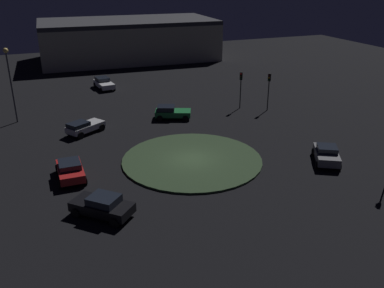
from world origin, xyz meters
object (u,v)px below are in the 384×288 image
at_px(car_green, 171,112).
at_px(car_red, 70,170).
at_px(streetlamp_northwest, 10,75).
at_px(store_building, 128,39).
at_px(car_white, 104,83).
at_px(car_silver, 84,127).
at_px(traffic_light_northeast_near, 269,84).
at_px(car_black, 103,206).
at_px(car_grey, 327,154).
at_px(traffic_light_northeast, 241,83).

bearing_deg(car_green, car_red, -115.48).
bearing_deg(streetlamp_northwest, car_green, -17.54).
bearing_deg(streetlamp_northwest, store_building, 56.78).
xyz_separation_m(car_red, car_green, (12.19, 10.89, -0.02)).
height_order(car_white, car_green, car_white).
bearing_deg(car_silver, traffic_light_northeast_near, -32.67).
relative_size(streetlamp_northwest, store_building, 0.25).
distance_m(car_black, store_building, 54.78).
height_order(car_black, car_grey, car_black).
distance_m(car_red, car_green, 16.35).
bearing_deg(traffic_light_northeast_near, store_building, -114.48).
xyz_separation_m(car_silver, streetlamp_northwest, (-6.32, 6.28, 4.49)).
distance_m(traffic_light_northeast_near, store_building, 37.59).
xyz_separation_m(traffic_light_northeast, traffic_light_northeast_near, (2.65, -1.90, 0.02)).
height_order(car_green, traffic_light_northeast_near, traffic_light_northeast_near).
distance_m(car_red, car_silver, 10.00).
xyz_separation_m(car_green, car_grey, (8.66, -15.82, 0.00)).
relative_size(car_white, car_red, 1.16).
bearing_deg(car_silver, car_grey, -70.62).
distance_m(car_black, car_grey, 19.54).
xyz_separation_m(car_black, traffic_light_northeast_near, (22.32, 15.93, 2.35)).
relative_size(car_white, streetlamp_northwest, 0.56).
bearing_deg(store_building, car_grey, 98.16).
distance_m(car_white, car_red, 27.66).
bearing_deg(car_red, car_green, -48.13).
height_order(car_silver, traffic_light_northeast_near, traffic_light_northeast_near).
relative_size(traffic_light_northeast, traffic_light_northeast_near, 0.99).
bearing_deg(car_white, streetlamp_northwest, -54.19).
bearing_deg(car_white, car_red, -22.98).
bearing_deg(car_silver, car_red, -136.36).
distance_m(car_red, streetlamp_northwest, 17.02).
bearing_deg(car_green, streetlamp_northwest, -174.79).
xyz_separation_m(car_green, streetlamp_northwest, (-16.06, 5.08, 4.49)).
distance_m(car_silver, streetlamp_northwest, 9.97).
relative_size(traffic_light_northeast, streetlamp_northwest, 0.55).
xyz_separation_m(car_white, car_silver, (-5.13, -16.90, -0.01)).
xyz_separation_m(car_black, car_silver, (1.08, 16.12, -0.04)).
bearing_deg(store_building, car_white, 69.62).
height_order(car_green, streetlamp_northwest, streetlamp_northwest).
bearing_deg(traffic_light_northeast_near, car_grey, 42.60).
xyz_separation_m(car_white, car_red, (-7.59, -26.59, 0.02)).
bearing_deg(streetlamp_northwest, car_silver, -44.82).
bearing_deg(car_white, traffic_light_northeast, 34.49).
height_order(car_white, streetlamp_northwest, streetlamp_northwest).
xyz_separation_m(streetlamp_northwest, store_building, (19.86, 30.33, -1.68)).
height_order(car_red, car_silver, car_red).
bearing_deg(traffic_light_northeast_near, traffic_light_northeast, -72.02).
xyz_separation_m(car_grey, traffic_light_northeast_near, (2.83, 14.43, 2.38)).
bearing_deg(car_white, car_black, -17.71).
relative_size(car_silver, streetlamp_northwest, 0.52).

